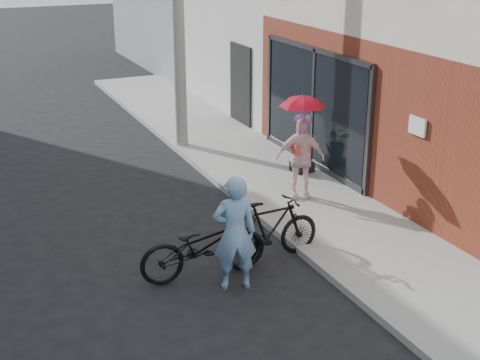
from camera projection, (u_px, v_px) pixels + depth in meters
ground at (249, 267)px, 10.24m from camera, size 80.00×80.00×0.00m
sidewalk at (303, 198)px, 12.74m from camera, size 2.20×24.00×0.12m
curb at (249, 208)px, 12.28m from camera, size 0.12×24.00×0.12m
officer at (235, 233)px, 9.38m from camera, size 0.71×0.55×1.71m
bike_left at (203, 246)px, 9.80m from camera, size 1.96×0.77×1.01m
bike_right at (270, 230)px, 10.29m from camera, size 1.72×0.58×1.02m
kimono_woman at (300, 158)px, 12.38m from camera, size 0.97×0.71×1.53m
parasol at (302, 99)px, 11.98m from camera, size 0.79×0.79×0.70m
planter at (302, 166)px, 13.95m from camera, size 0.42×0.42×0.20m
potted_plant at (303, 147)px, 13.80m from camera, size 0.60×0.52×0.66m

